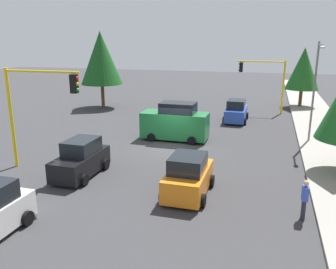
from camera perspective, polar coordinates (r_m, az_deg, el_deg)
name	(u,v)px	position (r m, az deg, el deg)	size (l,w,h in m)	color
ground_plane	(170,147)	(23.72, 0.26, -2.13)	(120.00, 120.00, 0.00)	#353538
sidewalk_kerb	(326,139)	(27.96, 24.49, -0.68)	(80.00, 4.00, 0.15)	gray
lane_arrow_near	(17,223)	(15.54, -23.50, -13.22)	(2.40, 1.10, 1.10)	silver
traffic_signal_far_left	(264,76)	(35.91, 15.49, 9.30)	(0.36, 4.59, 5.21)	yellow
traffic_signal_near_right	(37,99)	(20.04, -20.70, 5.40)	(0.36, 4.59, 5.65)	yellow
street_lamp_curbside	(316,82)	(25.67, 23.05, 7.92)	(2.15, 0.28, 7.00)	slate
tree_roadside_far	(303,69)	(39.98, 21.32, 10.03)	(3.50, 3.50, 6.37)	brown
tree_opposite_side	(101,58)	(37.97, -10.94, 12.23)	(4.39, 4.39, 8.03)	brown
delivery_van_green	(175,123)	(25.28, 1.21, 1.97)	(2.22, 4.80, 2.77)	#1E7238
car_orange	(188,176)	(16.44, 3.35, -6.89)	(3.69, 2.06, 1.98)	orange
car_black	(81,159)	(19.25, -14.09, -3.99)	(3.85, 1.95, 1.98)	black
car_blue	(236,111)	(31.81, 11.11, 3.73)	(4.06, 2.02, 1.98)	blue
pedestrian_crossing	(305,199)	(15.24, 21.48, -9.77)	(0.40, 0.24, 1.70)	#262638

